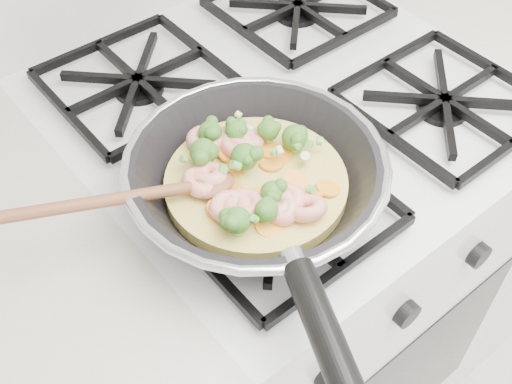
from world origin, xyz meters
TOP-DOWN VIEW (x-y plane):
  - stove at (0.00, 1.70)m, footprint 0.60×0.60m
  - skillet at (-0.16, 1.57)m, footprint 0.48×0.45m

SIDE VIEW (x-z plane):
  - stove at x=0.00m, z-range 0.00..0.92m
  - skillet at x=-0.16m, z-range 0.91..1.00m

